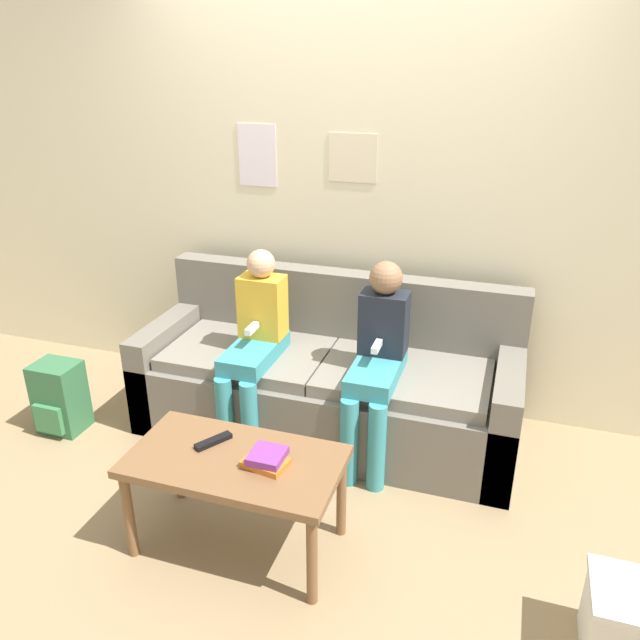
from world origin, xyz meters
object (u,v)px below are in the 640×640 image
Objects in this scene: couch at (328,383)px; tv_remote at (213,441)px; person_left at (254,341)px; coffee_table at (235,469)px; backpack at (60,398)px; person_right at (378,357)px.

couch is 12.64× the size of tv_remote.
person_left is 6.41× the size of tv_remote.
couch is 2.32× the size of coffee_table.
couch reaches higher than coffee_table.
person_left is 1.20m from backpack.
backpack is (-1.45, -0.49, -0.09)m from couch.
backpack is at bearing -168.33° from tv_remote.
couch is 0.50m from person_left.
person_right is 1.84m from backpack.
backpack is at bearing -170.33° from person_right.
couch is 1.03m from coffee_table.
coffee_table is at bearing 4.88° from tv_remote.
person_right is (0.41, 0.83, 0.20)m from coffee_table.
couch is 1.97× the size of person_left.
person_right is at bearing 0.23° from person_left.
person_right reaches higher than tv_remote.
person_right reaches higher than couch.
person_right reaches higher than backpack.
person_right is (0.32, -0.19, 0.31)m from couch.
person_left is 2.56× the size of backpack.
coffee_table is 0.16m from tv_remote.
person_left reaches higher than tv_remote.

